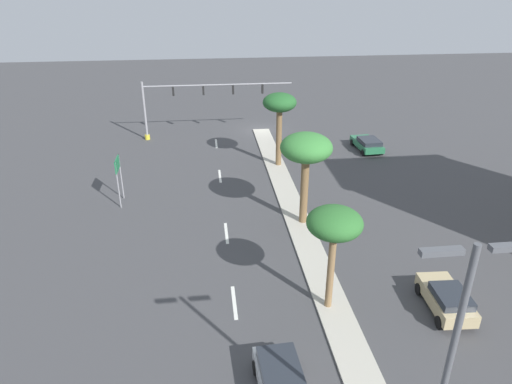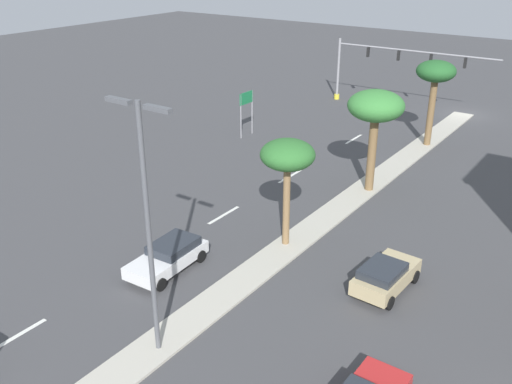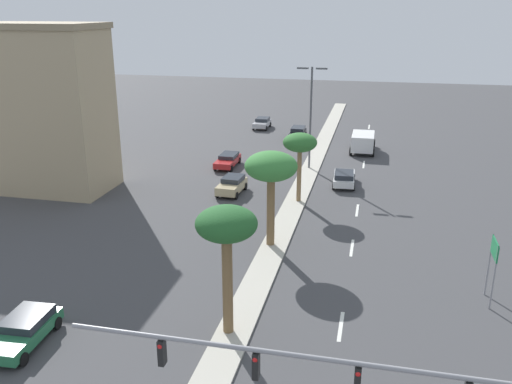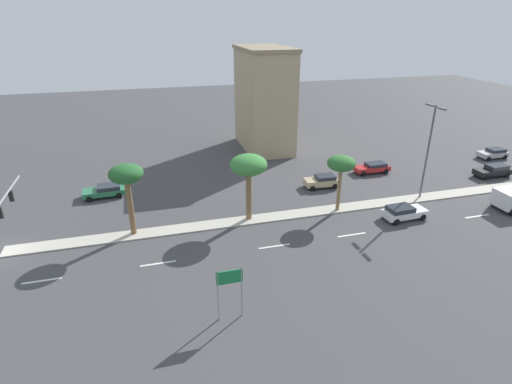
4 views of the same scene
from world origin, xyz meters
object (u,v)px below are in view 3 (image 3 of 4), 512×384
object	(u,v)px
palm_tree_right	(300,144)
sedan_tan_near	(232,185)
directional_road_sign	(493,257)
sedan_white_left	(344,178)
sedan_silver_inboard	(262,123)
sedan_black_far	(298,133)
box_truck	(363,141)
sedan_green_trailing	(23,330)
commercial_building	(41,109)
sedan_red_front	(228,160)
palm_tree_left	(271,169)
palm_tree_mid	(226,229)
street_lamp_front	(311,110)

from	to	relation	value
palm_tree_right	sedan_tan_near	bearing A→B (deg)	170.85
directional_road_sign	sedan_tan_near	distance (m)	23.87
sedan_white_left	sedan_silver_inboard	distance (m)	25.85
palm_tree_right	sedan_black_far	size ratio (longest dim) A/B	1.28
sedan_white_left	box_truck	world-z (taller)	box_truck
palm_tree_right	sedan_green_trailing	bearing A→B (deg)	-113.50
commercial_building	palm_tree_right	bearing A→B (deg)	2.97
sedan_white_left	sedan_tan_near	bearing A→B (deg)	-154.97
sedan_green_trailing	sedan_red_front	distance (m)	31.95
commercial_building	sedan_tan_near	size ratio (longest dim) A/B	3.64
sedan_silver_inboard	palm_tree_left	bearing A→B (deg)	-77.01
sedan_white_left	sedan_red_front	bearing A→B (deg)	163.12
directional_road_sign	palm_tree_mid	bearing A→B (deg)	-155.00
sedan_green_trailing	sedan_red_front	bearing A→B (deg)	87.58
sedan_red_front	box_truck	bearing A→B (deg)	34.85
palm_tree_mid	palm_tree_left	xyz separation A→B (m)	(-0.02, 10.81, -0.15)
sedan_silver_inboard	palm_tree_mid	bearing A→B (deg)	-79.85
commercial_building	palm_tree_left	bearing A→B (deg)	-20.14
street_lamp_front	sedan_tan_near	world-z (taller)	street_lamp_front
commercial_building	palm_tree_right	xyz separation A→B (m)	(22.36, 1.16, -2.18)
directional_road_sign	sedan_red_front	bearing A→B (deg)	132.91
sedan_green_trailing	sedan_red_front	xyz separation A→B (m)	(1.35, 31.92, -0.02)
sedan_red_front	box_truck	world-z (taller)	box_truck
box_truck	palm_tree_left	bearing A→B (deg)	-100.59
palm_tree_mid	sedan_green_trailing	world-z (taller)	palm_tree_mid
directional_road_sign	sedan_silver_inboard	bearing A→B (deg)	117.45
box_truck	sedan_silver_inboard	bearing A→B (deg)	144.28
commercial_building	sedan_black_far	xyz separation A→B (m)	(18.85, 23.75, -6.38)
palm_tree_right	sedan_white_left	distance (m)	7.61
street_lamp_front	sedan_red_front	size ratio (longest dim) A/B	2.24
sedan_black_far	sedan_silver_inboard	bearing A→B (deg)	136.17
commercial_building	palm_tree_right	size ratio (longest dim) A/B	2.48
palm_tree_mid	commercial_building	bearing A→B (deg)	139.25
sedan_tan_near	box_truck	size ratio (longest dim) A/B	0.70
palm_tree_left	sedan_red_front	distance (m)	20.42
commercial_building	street_lamp_front	world-z (taller)	commercial_building
palm_tree_left	box_truck	bearing A→B (deg)	79.41
palm_tree_right	sedan_green_trailing	size ratio (longest dim) A/B	1.30
sedan_tan_near	sedan_green_trailing	bearing A→B (deg)	-99.38
sedan_white_left	palm_tree_left	bearing A→B (deg)	-105.18
sedan_tan_near	commercial_building	bearing A→B (deg)	-172.57
palm_tree_right	sedan_black_far	distance (m)	23.24
sedan_green_trailing	sedan_black_far	xyz separation A→B (m)	(6.46, 45.52, 0.06)
sedan_silver_inboard	sedan_black_far	bearing A→B (deg)	-43.83
commercial_building	street_lamp_front	bearing A→B (deg)	27.06
palm_tree_right	sedan_red_front	world-z (taller)	palm_tree_right
palm_tree_left	sedan_green_trailing	distance (m)	17.34
sedan_black_far	sedan_red_front	world-z (taller)	sedan_black_far
sedan_silver_inboard	sedan_white_left	bearing A→B (deg)	-61.08
palm_tree_left	sedan_green_trailing	bearing A→B (deg)	-124.33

